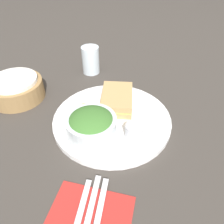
# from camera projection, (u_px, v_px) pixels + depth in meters

# --- Properties ---
(ground_plane) EXTENTS (4.00, 4.00, 0.00)m
(ground_plane) POSITION_uv_depth(u_px,v_px,m) (112.00, 122.00, 0.63)
(ground_plane) COLOR #3D3833
(plate) EXTENTS (0.33, 0.33, 0.02)m
(plate) POSITION_uv_depth(u_px,v_px,m) (112.00, 120.00, 0.63)
(plate) COLOR white
(plate) RESTS_ON ground_plane
(sandwich) EXTENTS (0.15, 0.11, 0.04)m
(sandwich) POSITION_uv_depth(u_px,v_px,m) (117.00, 99.00, 0.65)
(sandwich) COLOR tan
(sandwich) RESTS_ON plate
(salad_bowl) EXTENTS (0.13, 0.13, 0.07)m
(salad_bowl) POSITION_uv_depth(u_px,v_px,m) (91.00, 124.00, 0.55)
(salad_bowl) COLOR silver
(salad_bowl) RESTS_ON plate
(dressing_cup) EXTENTS (0.05, 0.05, 0.04)m
(dressing_cup) POSITION_uv_depth(u_px,v_px,m) (134.00, 131.00, 0.55)
(dressing_cup) COLOR #B7B7BC
(dressing_cup) RESTS_ON plate
(orange_wedge) EXTENTS (0.04, 0.04, 0.04)m
(orange_wedge) POSITION_uv_depth(u_px,v_px,m) (85.00, 110.00, 0.61)
(orange_wedge) COLOR orange
(orange_wedge) RESTS_ON plate
(drink_glass) EXTENTS (0.06, 0.06, 0.10)m
(drink_glass) POSITION_uv_depth(u_px,v_px,m) (91.00, 60.00, 0.82)
(drink_glass) COLOR silver
(drink_glass) RESTS_ON ground_plane
(bread_basket) EXTENTS (0.17, 0.17, 0.07)m
(bread_basket) POSITION_uv_depth(u_px,v_px,m) (16.00, 89.00, 0.70)
(bread_basket) COLOR #997547
(bread_basket) RESTS_ON ground_plane
(napkin) EXTENTS (0.14, 0.16, 0.00)m
(napkin) POSITION_uv_depth(u_px,v_px,m) (88.00, 220.00, 0.42)
(napkin) COLOR #B22823
(napkin) RESTS_ON ground_plane
(fork) EXTENTS (0.18, 0.03, 0.01)m
(fork) POSITION_uv_depth(u_px,v_px,m) (97.00, 221.00, 0.41)
(fork) COLOR silver
(fork) RESTS_ON napkin
(knife) EXTENTS (0.19, 0.03, 0.01)m
(knife) POSITION_uv_depth(u_px,v_px,m) (88.00, 219.00, 0.41)
(knife) COLOR silver
(knife) RESTS_ON napkin
(spoon) EXTENTS (0.16, 0.03, 0.01)m
(spoon) POSITION_uv_depth(u_px,v_px,m) (79.00, 218.00, 0.42)
(spoon) COLOR silver
(spoon) RESTS_ON napkin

